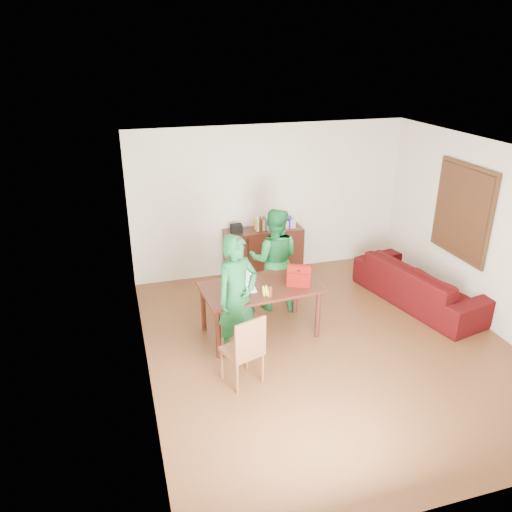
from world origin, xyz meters
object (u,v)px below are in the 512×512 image
object	(u,v)px
bottle	(270,290)
red_bag	(299,277)
sofa	(421,284)
person_far	(274,259)
chair	(243,362)
laptop	(244,287)
person_near	(237,297)
table	(260,292)

from	to	relation	value
bottle	red_bag	bearing A→B (deg)	24.44
sofa	person_far	bearing A→B (deg)	64.33
person_far	red_bag	bearing A→B (deg)	116.44
sofa	chair	bearing A→B (deg)	97.72
red_bag	person_far	bearing A→B (deg)	120.59
laptop	bottle	bearing A→B (deg)	-41.27
person_near	person_far	world-z (taller)	person_near
person_near	person_far	bearing A→B (deg)	29.67
person_near	person_far	size ratio (longest dim) A/B	1.04
person_far	sofa	world-z (taller)	person_far
person_far	bottle	bearing A→B (deg)	89.38
chair	laptop	xyz separation A→B (m)	(0.29, 0.99, 0.54)
table	person_far	world-z (taller)	person_far
table	chair	size ratio (longest dim) A/B	1.78
table	bottle	size ratio (longest dim) A/B	9.19
bottle	red_bag	xyz separation A→B (m)	(0.50, 0.23, 0.03)
person_near	sofa	distance (m)	3.31
chair	sofa	distance (m)	3.54
person_far	sofa	size ratio (longest dim) A/B	0.71
laptop	red_bag	distance (m)	0.80
table	bottle	bearing A→B (deg)	-87.88
person_far	laptop	distance (m)	1.05
laptop	person_near	bearing A→B (deg)	-113.74
person_far	red_bag	size ratio (longest dim) A/B	4.95
person_far	bottle	xyz separation A→B (m)	(-0.42, -1.08, 0.04)
laptop	chair	bearing A→B (deg)	-101.55
red_bag	sofa	world-z (taller)	red_bag
chair	sofa	xyz separation A→B (m)	(3.32, 1.21, 0.06)
table	sofa	world-z (taller)	table
person_near	laptop	bearing A→B (deg)	39.43
person_far	laptop	size ratio (longest dim) A/B	4.90
bottle	red_bag	distance (m)	0.55
bottle	sofa	distance (m)	2.85
chair	person_near	distance (m)	0.87
table	laptop	world-z (taller)	laptop
sofa	bottle	bearing A→B (deg)	88.42
person_near	sofa	bearing A→B (deg)	-12.07
table	sofa	size ratio (longest dim) A/B	0.74
chair	person_far	bearing A→B (deg)	42.37
chair	laptop	size ratio (longest dim) A/B	2.84
person_near	bottle	world-z (taller)	person_near
red_bag	sofa	size ratio (longest dim) A/B	0.14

